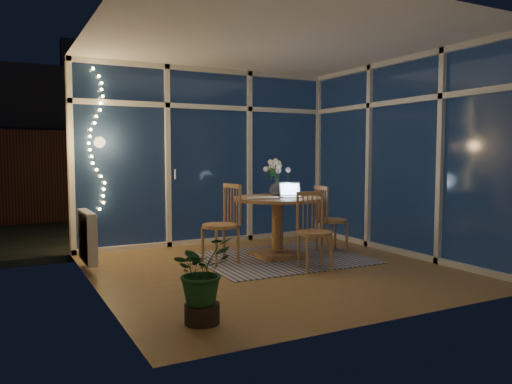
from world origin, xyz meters
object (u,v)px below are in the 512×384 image
chair_front (315,231)px  flower_vase (277,187)px  chair_left (220,224)px  dining_table (277,227)px  chair_right (332,219)px  laptop (292,189)px  potted_plant (202,276)px

chair_front → flower_vase: size_ratio=4.35×
chair_left → dining_table: bearing=80.9°
chair_right → flower_vase: flower_vase is taller
laptop → potted_plant: size_ratio=0.37×
dining_table → chair_left: size_ratio=1.16×
laptop → potted_plant: 2.71m
chair_right → laptop: laptop is taller
chair_right → potted_plant: bearing=130.4°
chair_left → chair_front: bearing=36.9°
dining_table → chair_right: bearing=-5.0°
dining_table → chair_right: chair_right is taller
laptop → flower_vase: flower_vase is taller
flower_vase → potted_plant: size_ratio=0.28×
flower_vase → dining_table: bearing=-119.1°
chair_front → potted_plant: chair_front is taller
chair_left → flower_vase: bearing=96.9°
chair_right → laptop: bearing=96.9°
chair_front → potted_plant: size_ratio=1.20×
chair_left → potted_plant: (-0.98, -1.91, -0.11)m
potted_plant → chair_front: bearing=31.3°
chair_left → laptop: bearing=75.4°
laptop → flower_vase: 0.37m
chair_right → flower_vase: size_ratio=4.42×
chair_right → potted_plant: 3.18m
flower_vase → potted_plant: bearing=-131.5°
chair_right → potted_plant: chair_right is taller
chair_left → flower_vase: flower_vase is taller
chair_right → chair_front: bearing=138.6°
dining_table → chair_front: size_ratio=1.26×
chair_front → laptop: (0.13, 0.71, 0.43)m
laptop → chair_left: bearing=-169.5°
flower_vase → potted_plant: 2.96m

